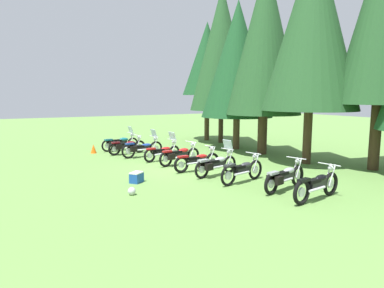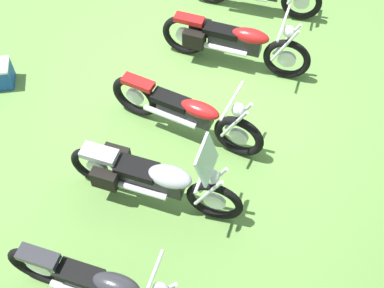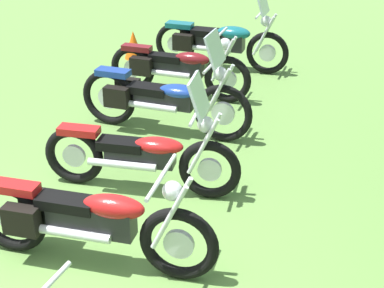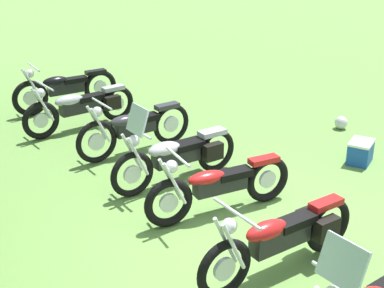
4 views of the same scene
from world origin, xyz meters
TOP-DOWN VIEW (x-y plane):
  - ground_plane at (0.00, 0.00)m, footprint 80.00×80.00m
  - motorcycle_0 at (-5.99, -1.19)m, footprint 0.80×2.24m
  - motorcycle_1 at (-4.61, -1.24)m, footprint 0.77×2.16m
  - motorcycle_2 at (-3.42, -0.80)m, footprint 0.78×2.31m
  - motorcycle_3 at (-2.03, -0.25)m, footprint 0.80×2.12m
  - motorcycle_4 at (-0.71, -0.03)m, footprint 0.89×2.26m
  - motorcycle_5 at (0.78, 0.08)m, footprint 0.68×2.24m
  - motorcycle_6 at (1.89, 0.28)m, footprint 0.86×2.19m
  - motorcycle_7 at (3.25, 0.55)m, footprint 0.76×2.17m
  - motorcycle_8 at (4.74, 1.14)m, footprint 0.96×2.27m
  - motorcycle_9 at (6.00, 1.24)m, footprint 0.73×2.26m
  - pine_tree_0 at (-7.71, 5.60)m, footprint 3.39×3.39m
  - pine_tree_1 at (-6.13, 5.75)m, footprint 4.09×4.09m
  - pine_tree_2 at (-3.32, 4.99)m, footprint 4.10×4.10m
  - pine_tree_3 at (-1.21, 5.16)m, footprint 3.90×3.90m
  - pine_tree_4 at (1.82, 5.24)m, footprint 4.25×4.25m
  - picnic_cooler at (1.44, -2.80)m, footprint 0.57×0.59m
  - traffic_cone at (-5.80, -2.72)m, footprint 0.32×0.32m
  - dropped_helmet at (2.87, -3.46)m, footprint 0.25×0.25m

SIDE VIEW (x-z plane):
  - ground_plane at x=0.00m, z-range 0.00..0.00m
  - dropped_helmet at x=2.87m, z-range 0.00..0.25m
  - picnic_cooler at x=1.44m, z-range 0.00..0.38m
  - traffic_cone at x=-5.80m, z-range 0.00..0.48m
  - motorcycle_5 at x=0.78m, z-range -0.07..0.93m
  - motorcycle_1 at x=-4.61m, z-range -0.07..0.93m
  - motorcycle_3 at x=-2.03m, z-range -0.23..1.11m
  - motorcycle_8 at x=4.74m, z-range -0.05..0.96m
  - motorcycle_4 at x=-0.71m, z-range -0.05..0.96m
  - motorcycle_9 at x=6.00m, z-range -0.05..0.97m
  - motorcycle_7 at x=3.25m, z-range -0.05..0.97m
  - motorcycle_6 at x=1.89m, z-range -0.21..1.15m
  - motorcycle_0 at x=-5.99m, z-range -0.20..1.15m
  - motorcycle_2 at x=-3.42m, z-range -0.22..1.17m
  - pine_tree_2 at x=-3.32m, z-range 0.93..9.36m
  - pine_tree_0 at x=-7.71m, z-range 1.56..9.64m
  - pine_tree_3 at x=-1.21m, z-range 1.04..10.94m
  - pine_tree_1 at x=-6.13m, z-range 1.08..11.19m
  - pine_tree_4 at x=1.82m, z-range 1.21..11.23m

